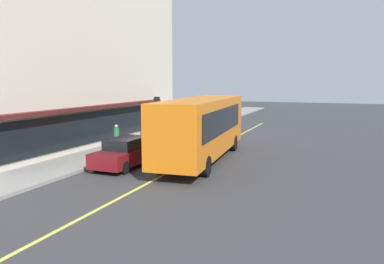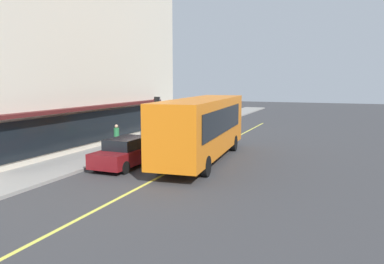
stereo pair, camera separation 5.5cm
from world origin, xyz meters
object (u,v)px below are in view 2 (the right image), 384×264
Objects in this scene: pedestrian_by_curb at (117,135)px; bus at (203,126)px; traffic_light at (158,108)px; car_maroon at (126,153)px.

bus is at bearing -94.96° from pedestrian_by_curb.
bus is at bearing -131.77° from traffic_light.
bus is 7.09× the size of pedestrian_by_curb.
pedestrian_by_curb reaches higher than car_maroon.
pedestrian_by_curb is (0.52, 5.99, -0.89)m from bus.
bus is 3.53× the size of traffic_light.
traffic_light is at bearing 48.23° from bus.
car_maroon is at bearing -165.89° from traffic_light.
pedestrian_by_curb is (3.47, 2.78, 0.36)m from car_maroon.
car_maroon is at bearing -141.24° from pedestrian_by_curb.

